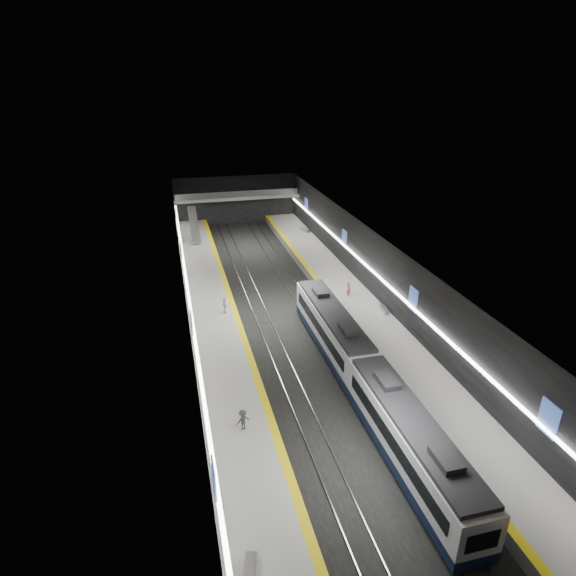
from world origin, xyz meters
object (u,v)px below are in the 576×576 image
object	(u,v)px
escalator	(194,225)
bench_left_far	(181,239)
passenger_left_b	(243,420)
bench_right_near	(384,310)
passenger_right_a	(348,290)
passenger_left_a	(225,305)
bench_left_near	(249,573)
train	(364,374)
bench_right_far	(305,230)

from	to	relation	value
escalator	bench_left_far	size ratio (longest dim) A/B	3.87
bench_left_far	passenger_left_b	world-z (taller)	passenger_left_b
bench_right_near	escalator	bearing A→B (deg)	123.59
passenger_right_a	passenger_left_a	world-z (taller)	passenger_left_a
bench_left_near	passenger_left_b	size ratio (longest dim) A/B	1.31
escalator	passenger_left_a	bearing A→B (deg)	-87.34
passenger_left_a	train	bearing A→B (deg)	31.23
train	bench_left_far	size ratio (longest dim) A/B	14.55
bench_left_near	bench_right_near	distance (m)	30.63
passenger_left_a	passenger_left_b	xyz separation A→B (m)	(-1.02, -17.81, -0.07)
train	bench_left_far	bearing A→B (deg)	106.86
passenger_right_a	passenger_left_a	size ratio (longest dim) A/B	0.99
bench_right_near	passenger_right_a	distance (m)	4.93
bench_right_near	bench_right_far	distance (m)	28.21
bench_left_near	passenger_left_b	bearing A→B (deg)	98.60
bench_left_near	bench_right_near	world-z (taller)	bench_left_near
bench_left_near	bench_right_far	distance (m)	55.76
train	passenger_left_a	distance (m)	17.67
bench_left_far	passenger_right_a	xyz separation A→B (m)	(16.72, -23.73, 0.57)
passenger_right_a	bench_left_near	bearing A→B (deg)	133.32
bench_right_near	passenger_left_a	size ratio (longest dim) A/B	1.02
bench_right_near	bench_right_far	world-z (taller)	bench_right_far
bench_left_near	passenger_right_a	size ratio (longest dim) A/B	1.22
escalator	bench_right_far	xyz separation A→B (m)	(16.65, -1.13, -1.65)
bench_left_far	passenger_left_b	xyz separation A→B (m)	(2.16, -42.11, 0.52)
bench_right_near	passenger_left_a	distance (m)	16.26
bench_right_far	passenger_left_a	bearing A→B (deg)	-142.03
train	bench_left_near	size ratio (longest dim) A/B	14.89
bench_right_near	bench_left_far	bearing A→B (deg)	127.61
bench_left_near	bench_left_far	size ratio (longest dim) A/B	0.98
bench_left_near	bench_right_near	size ratio (longest dim) A/B	1.18
train	bench_right_near	world-z (taller)	train
escalator	passenger_left_a	world-z (taller)	escalator
bench_right_far	passenger_left_b	size ratio (longest dim) A/B	1.31
escalator	bench_right_far	size ratio (longest dim) A/B	3.98
bench_right_far	passenger_right_a	bearing A→B (deg)	-114.35
bench_left_near	passenger_left_a	world-z (taller)	passenger_left_a
bench_left_near	train	bearing A→B (deg)	65.49
passenger_left_b	bench_right_far	bearing A→B (deg)	-130.32
bench_right_far	passenger_left_a	distance (m)	28.94
escalator	passenger_right_a	xyz separation A→B (m)	(14.72, -25.01, -1.07)
train	escalator	size ratio (longest dim) A/B	3.76
train	passenger_left_a	world-z (taller)	train
bench_left_far	bench_right_near	distance (m)	33.88
passenger_left_b	escalator	bearing A→B (deg)	-108.80
bench_right_near	train	bearing A→B (deg)	-117.70
train	bench_right_near	bearing A→B (deg)	58.79
bench_left_near	passenger_left_a	size ratio (longest dim) A/B	1.21
passenger_left_a	escalator	bearing A→B (deg)	-176.03
bench_left_far	passenger_right_a	bearing A→B (deg)	-67.79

